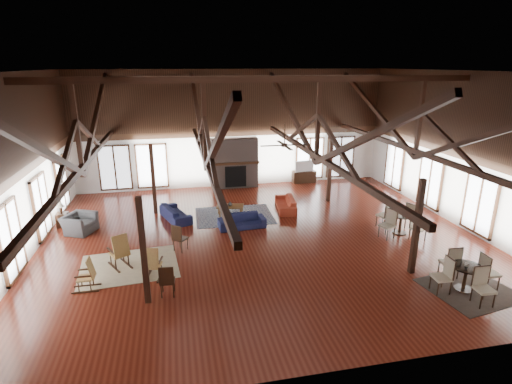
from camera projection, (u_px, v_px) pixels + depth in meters
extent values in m
plane|color=#5E2113|center=(262.00, 238.00, 15.01)|extent=(16.00, 16.00, 0.00)
cube|color=black|center=(263.00, 71.00, 13.17)|extent=(16.00, 14.00, 0.02)
cube|color=silver|center=(233.00, 130.00, 20.61)|extent=(16.00, 0.02, 6.00)
cube|color=silver|center=(343.00, 243.00, 7.57)|extent=(16.00, 0.02, 6.00)
cube|color=silver|center=(15.00, 172.00, 12.54)|extent=(0.02, 14.00, 6.00)
cube|color=silver|center=(461.00, 150.00, 15.64)|extent=(0.02, 14.00, 6.00)
cube|color=black|center=(263.00, 79.00, 13.25)|extent=(15.60, 0.18, 0.22)
cube|color=black|center=(82.00, 167.00, 12.91)|extent=(0.16, 13.70, 0.18)
cube|color=black|center=(76.00, 125.00, 12.50)|extent=(0.14, 0.14, 2.70)
cube|color=black|center=(96.00, 116.00, 15.80)|extent=(0.15, 7.07, 3.12)
cube|color=black|center=(45.00, 152.00, 9.27)|extent=(0.15, 7.07, 3.12)
cube|color=black|center=(206.00, 161.00, 13.69)|extent=(0.16, 13.70, 0.18)
cube|color=black|center=(204.00, 122.00, 13.27)|extent=(0.14, 0.14, 2.70)
cube|color=black|center=(198.00, 113.00, 16.57)|extent=(0.15, 7.07, 3.12)
cube|color=black|center=(216.00, 145.00, 10.05)|extent=(0.15, 7.07, 3.12)
cube|color=black|center=(316.00, 156.00, 14.46)|extent=(0.16, 13.70, 0.18)
cube|color=black|center=(318.00, 119.00, 14.05)|extent=(0.14, 0.14, 2.70)
cube|color=black|center=(290.00, 111.00, 17.35)|extent=(0.15, 7.07, 3.12)
cube|color=black|center=(363.00, 140.00, 10.82)|extent=(0.15, 7.07, 3.12)
cube|color=black|center=(416.00, 151.00, 15.24)|extent=(0.16, 13.70, 0.18)
cube|color=black|center=(420.00, 116.00, 14.82)|extent=(0.14, 0.14, 2.70)
cube|color=black|center=(375.00, 109.00, 18.12)|extent=(0.15, 7.07, 3.12)
cube|color=black|center=(490.00, 135.00, 11.60)|extent=(0.15, 7.07, 3.12)
cube|color=black|center=(144.00, 251.00, 10.50)|extent=(0.16, 0.16, 3.05)
cube|color=black|center=(417.00, 227.00, 12.05)|extent=(0.16, 0.16, 3.05)
cube|color=black|center=(153.00, 180.00, 17.03)|extent=(0.16, 0.16, 3.05)
cube|color=black|center=(330.00, 170.00, 18.58)|extent=(0.16, 0.16, 3.05)
cube|color=#66564E|center=(235.00, 163.00, 20.84)|extent=(2.40, 0.62, 2.60)
cube|color=black|center=(236.00, 177.00, 20.74)|extent=(1.10, 0.06, 1.10)
cube|color=black|center=(235.00, 163.00, 20.56)|extent=(2.50, 0.20, 0.12)
cylinder|color=black|center=(285.00, 135.00, 12.93)|extent=(0.04, 0.04, 0.70)
cylinder|color=black|center=(284.00, 145.00, 13.04)|extent=(0.20, 0.20, 0.10)
cube|color=black|center=(298.00, 145.00, 13.13)|extent=(0.70, 0.12, 0.02)
cube|color=black|center=(281.00, 143.00, 13.46)|extent=(0.12, 0.70, 0.02)
cube|color=black|center=(271.00, 146.00, 12.95)|extent=(0.70, 0.12, 0.02)
cube|color=black|center=(288.00, 148.00, 12.62)|extent=(0.12, 0.70, 0.02)
imported|color=#181C44|center=(242.00, 221.00, 15.87)|extent=(1.90, 0.85, 0.54)
imported|color=#15173B|center=(175.00, 213.00, 16.70)|extent=(2.09, 1.37, 0.57)
imported|color=#A1331F|center=(286.00, 204.00, 17.83)|extent=(2.01, 1.01, 0.56)
cube|color=brown|center=(230.00, 206.00, 17.15)|extent=(1.25, 0.84, 0.06)
cube|color=brown|center=(220.00, 213.00, 16.95)|extent=(0.06, 0.06, 0.38)
cube|color=brown|center=(219.00, 210.00, 17.30)|extent=(0.06, 0.06, 0.38)
cube|color=brown|center=(242.00, 212.00, 17.13)|extent=(0.06, 0.06, 0.38)
cube|color=brown|center=(240.00, 209.00, 17.48)|extent=(0.06, 0.06, 0.38)
imported|color=#B2B2B2|center=(230.00, 204.00, 17.06)|extent=(0.20, 0.20, 0.20)
imported|color=#363639|center=(80.00, 223.00, 15.39)|extent=(1.43, 1.36, 0.73)
cube|color=black|center=(63.00, 220.00, 15.97)|extent=(0.42, 0.42, 0.56)
cylinder|color=black|center=(61.00, 209.00, 15.84)|extent=(0.08, 0.08, 0.34)
cone|color=#F0E9CA|center=(60.00, 204.00, 15.77)|extent=(0.30, 0.30, 0.24)
cube|color=olive|center=(119.00, 254.00, 12.77)|extent=(0.68, 0.67, 0.05)
cube|color=olive|center=(121.00, 246.00, 12.50)|extent=(0.54, 0.42, 0.73)
cube|color=black|center=(114.00, 267.00, 12.77)|extent=(0.48, 0.80, 0.05)
cube|color=black|center=(127.00, 263.00, 13.03)|extent=(0.48, 0.80, 0.05)
cube|color=olive|center=(153.00, 265.00, 12.14)|extent=(0.54, 0.52, 0.05)
cube|color=olive|center=(151.00, 259.00, 11.85)|extent=(0.48, 0.27, 0.66)
cube|color=black|center=(148.00, 276.00, 12.26)|extent=(0.22, 0.79, 0.05)
cube|color=black|center=(161.00, 276.00, 12.25)|extent=(0.22, 0.79, 0.05)
cube|color=olive|center=(85.00, 278.00, 11.46)|extent=(0.42, 0.44, 0.04)
cube|color=olive|center=(91.00, 268.00, 11.40)|extent=(0.17, 0.43, 0.62)
cube|color=black|center=(85.00, 292.00, 11.40)|extent=(0.76, 0.06, 0.04)
cube|color=black|center=(88.00, 285.00, 11.73)|extent=(0.76, 0.06, 0.04)
cube|color=black|center=(180.00, 238.00, 13.86)|extent=(0.59, 0.59, 0.05)
cube|color=black|center=(177.00, 233.00, 13.62)|extent=(0.35, 0.29, 0.55)
cylinder|color=black|center=(181.00, 244.00, 13.93)|extent=(0.03, 0.03, 0.45)
cube|color=black|center=(167.00, 281.00, 11.18)|extent=(0.44, 0.44, 0.05)
cube|color=black|center=(166.00, 276.00, 10.92)|extent=(0.41, 0.07, 0.53)
cylinder|color=black|center=(168.00, 288.00, 11.24)|extent=(0.03, 0.03, 0.43)
cylinder|color=black|center=(467.00, 267.00, 11.33)|extent=(0.87, 0.87, 0.04)
cylinder|color=black|center=(465.00, 278.00, 11.44)|extent=(0.10, 0.10, 0.72)
cylinder|color=black|center=(463.00, 289.00, 11.55)|extent=(0.52, 0.52, 0.04)
cylinder|color=black|center=(401.00, 215.00, 15.19)|extent=(0.89, 0.89, 0.04)
cylinder|color=black|center=(400.00, 224.00, 15.30)|extent=(0.10, 0.10, 0.74)
cylinder|color=black|center=(399.00, 233.00, 15.41)|extent=(0.53, 0.53, 0.04)
imported|color=#B2B2B2|center=(466.00, 265.00, 11.30)|extent=(0.15, 0.15, 0.09)
imported|color=#B2B2B2|center=(404.00, 214.00, 15.10)|extent=(0.12, 0.12, 0.09)
cube|color=black|center=(304.00, 177.00, 21.95)|extent=(1.27, 0.48, 0.63)
imported|color=#B2B2B2|center=(304.00, 166.00, 21.75)|extent=(1.07, 0.27, 0.61)
cube|color=tan|center=(129.00, 266.00, 12.88)|extent=(3.22, 2.63, 0.01)
cube|color=#192548|center=(234.00, 215.00, 17.19)|extent=(3.34, 2.56, 0.01)
cube|color=black|center=(470.00, 289.00, 11.55)|extent=(2.62, 2.45, 0.01)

